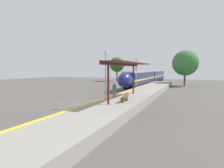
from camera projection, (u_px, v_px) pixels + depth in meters
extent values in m
plane|color=#56514C|center=(89.00, 105.00, 20.65)|extent=(120.00, 120.00, 0.00)
cube|color=slate|center=(84.00, 104.00, 20.94)|extent=(0.08, 90.00, 0.15)
cube|color=slate|center=(94.00, 105.00, 20.35)|extent=(0.08, 90.00, 0.15)
cube|color=black|center=(141.00, 84.00, 41.65)|extent=(2.39, 17.31, 0.75)
cube|color=navy|center=(141.00, 81.00, 41.59)|extent=(2.72, 18.82, 0.88)
cube|color=yellow|center=(141.00, 79.00, 41.54)|extent=(2.73, 18.82, 0.30)
cube|color=navy|center=(141.00, 75.00, 41.47)|extent=(2.72, 18.82, 1.34)
cube|color=black|center=(141.00, 75.00, 41.47)|extent=(2.74, 17.31, 0.74)
cube|color=#9E9EA3|center=(141.00, 72.00, 41.40)|extent=(2.44, 18.82, 0.30)
cylinder|color=black|center=(128.00, 88.00, 35.67)|extent=(0.12, 0.92, 0.92)
cylinder|color=black|center=(135.00, 88.00, 35.08)|extent=(0.12, 0.92, 0.92)
cylinder|color=black|center=(132.00, 87.00, 37.67)|extent=(0.12, 0.92, 0.92)
cylinder|color=black|center=(138.00, 87.00, 37.08)|extent=(0.12, 0.92, 0.92)
cylinder|color=black|center=(143.00, 83.00, 46.26)|extent=(0.12, 0.92, 0.92)
cylinder|color=black|center=(148.00, 84.00, 45.66)|extent=(0.12, 0.92, 0.92)
cylinder|color=black|center=(145.00, 83.00, 48.25)|extent=(0.12, 0.92, 0.92)
cylinder|color=black|center=(150.00, 83.00, 47.66)|extent=(0.12, 0.92, 0.92)
ellipsoid|color=navy|center=(125.00, 80.00, 31.77)|extent=(2.61, 4.00, 2.78)
ellipsoid|color=black|center=(124.00, 78.00, 31.28)|extent=(1.90, 2.33, 1.41)
sphere|color=#F9F4CC|center=(122.00, 86.00, 30.50)|extent=(0.24, 0.24, 0.24)
cube|color=black|center=(156.00, 80.00, 59.45)|extent=(2.39, 17.31, 0.75)
cube|color=navy|center=(156.00, 78.00, 59.38)|extent=(2.72, 18.82, 0.88)
cube|color=yellow|center=(156.00, 76.00, 59.33)|extent=(2.73, 18.82, 0.30)
cube|color=navy|center=(156.00, 73.00, 59.26)|extent=(2.72, 18.82, 1.34)
cube|color=black|center=(156.00, 74.00, 59.27)|extent=(2.74, 17.31, 0.74)
cube|color=#9E9EA3|center=(156.00, 71.00, 59.19)|extent=(2.44, 18.82, 0.30)
cylinder|color=black|center=(149.00, 82.00, 53.47)|extent=(0.12, 0.92, 0.92)
cylinder|color=black|center=(154.00, 82.00, 52.88)|extent=(0.12, 0.92, 0.92)
cylinder|color=black|center=(151.00, 81.00, 55.46)|extent=(0.12, 0.92, 0.92)
cylinder|color=black|center=(155.00, 81.00, 54.87)|extent=(0.12, 0.92, 0.92)
cylinder|color=black|center=(156.00, 80.00, 64.05)|extent=(0.12, 0.92, 0.92)
cylinder|color=black|center=(160.00, 80.00, 63.46)|extent=(0.12, 0.92, 0.92)
cylinder|color=black|center=(157.00, 79.00, 66.05)|extent=(0.12, 0.92, 0.92)
cylinder|color=black|center=(161.00, 79.00, 65.45)|extent=(0.12, 0.92, 0.92)
cube|color=gray|center=(121.00, 104.00, 18.95)|extent=(4.66, 64.00, 0.90)
cube|color=yellow|center=(103.00, 99.00, 19.79)|extent=(0.40, 64.00, 0.01)
cube|color=brown|center=(122.00, 101.00, 17.36)|extent=(0.36, 0.06, 0.42)
cube|color=brown|center=(126.00, 99.00, 18.36)|extent=(0.36, 0.06, 0.42)
cube|color=brown|center=(124.00, 97.00, 17.84)|extent=(0.44, 1.48, 0.03)
cube|color=brown|center=(126.00, 95.00, 17.74)|extent=(0.04, 1.48, 0.44)
cube|color=#7F6647|center=(114.00, 94.00, 20.73)|extent=(0.28, 0.20, 0.82)
cube|color=#1E604C|center=(114.00, 88.00, 20.67)|extent=(0.36, 0.22, 0.65)
sphere|color=#936B4C|center=(114.00, 84.00, 20.63)|extent=(0.22, 0.22, 0.22)
cylinder|color=#59595E|center=(136.00, 78.00, 45.67)|extent=(0.14, 0.14, 3.87)
cube|color=black|center=(136.00, 69.00, 45.47)|extent=(0.28, 0.20, 0.70)
sphere|color=black|center=(136.00, 69.00, 45.36)|extent=(0.14, 0.14, 0.14)
sphere|color=red|center=(136.00, 70.00, 45.39)|extent=(0.14, 0.14, 0.14)
cylinder|color=#9E9EA3|center=(106.00, 76.00, 19.39)|extent=(0.12, 0.12, 5.07)
cube|color=silver|center=(106.00, 52.00, 19.17)|extent=(0.36, 0.20, 0.24)
cylinder|color=#9E9EA3|center=(136.00, 74.00, 30.12)|extent=(0.12, 0.12, 5.07)
cube|color=silver|center=(136.00, 58.00, 29.90)|extent=(0.36, 0.20, 0.24)
cylinder|color=#511E19|center=(108.00, 84.00, 16.41)|extent=(0.20, 0.20, 3.79)
cylinder|color=#511E19|center=(133.00, 80.00, 23.50)|extent=(0.20, 0.20, 3.79)
cube|color=#511E19|center=(123.00, 64.00, 19.79)|extent=(0.24, 10.82, 0.36)
cube|color=#511E19|center=(131.00, 63.00, 19.41)|extent=(2.00, 10.82, 0.10)
cylinder|color=brown|center=(117.00, 76.00, 62.41)|extent=(0.44, 0.44, 3.79)
sphere|color=#286028|center=(117.00, 65.00, 62.07)|extent=(5.29, 5.29, 5.29)
cylinder|color=brown|center=(185.00, 80.00, 44.00)|extent=(0.44, 0.44, 3.24)
sphere|color=#337033|center=(185.00, 63.00, 43.65)|extent=(6.33, 6.33, 6.33)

